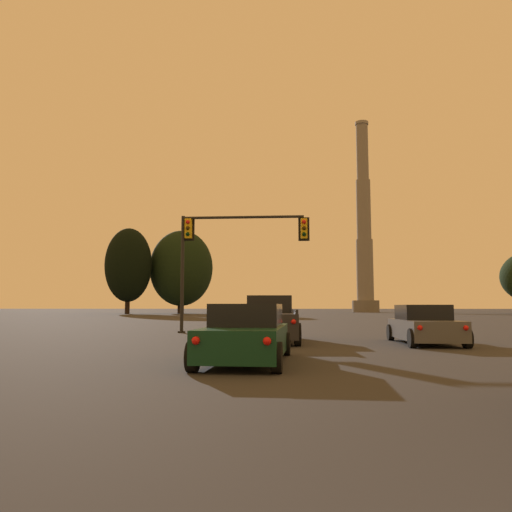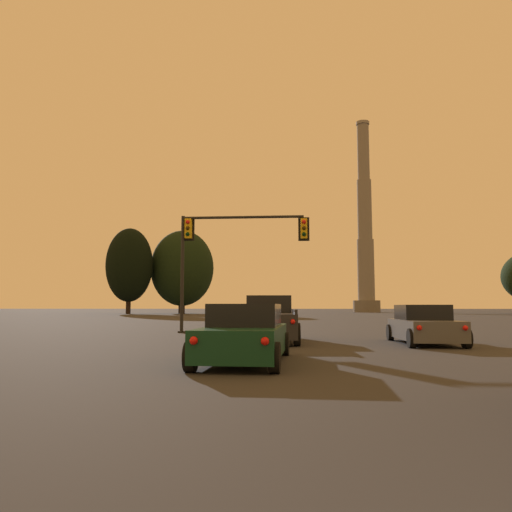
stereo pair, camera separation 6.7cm
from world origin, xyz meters
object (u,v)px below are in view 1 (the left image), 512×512
sedan_left_lane_second (247,335)px  smokestack (364,236)px  sedan_right_lane_front (424,325)px  pickup_truck_left_lane_front (269,321)px  traffic_light_overhead_left (225,242)px

sedan_left_lane_second → smokestack: (18.29, 106.58, 17.42)m
sedan_left_lane_second → sedan_right_lane_front: 8.86m
sedan_right_lane_front → sedan_left_lane_second: bearing=-132.0°
pickup_truck_left_lane_front → traffic_light_overhead_left: bearing=111.4°
pickup_truck_left_lane_front → smokestack: smokestack is taller
sedan_left_lane_second → smokestack: smokestack is taller
pickup_truck_left_lane_front → smokestack: 102.12m
sedan_left_lane_second → pickup_truck_left_lane_front: pickup_truck_left_lane_front is taller
smokestack → sedan_right_lane_front: bearing=-97.0°
sedan_right_lane_front → smokestack: smokestack is taller
sedan_right_lane_front → traffic_light_overhead_left: size_ratio=0.69×
sedan_left_lane_second → traffic_light_overhead_left: 14.18m
pickup_truck_left_lane_front → smokestack: size_ratio=0.12×
sedan_left_lane_second → traffic_light_overhead_left: bearing=102.2°
sedan_right_lane_front → smokestack: 102.28m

